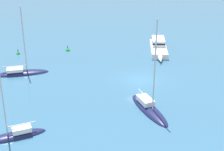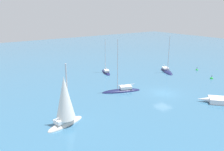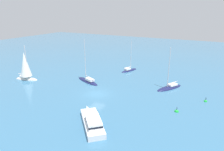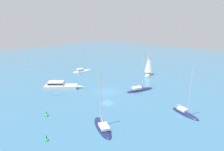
{
  "view_description": "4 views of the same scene",
  "coord_description": "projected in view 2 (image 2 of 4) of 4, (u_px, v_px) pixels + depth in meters",
  "views": [
    {
      "loc": [
        -26.56,
        -23.27,
        15.59
      ],
      "look_at": [
        -2.77,
        1.9,
        0.79
      ],
      "focal_mm": 53.89,
      "sensor_mm": 36.0,
      "label": 1
    },
    {
      "loc": [
        24.06,
        -27.9,
        13.51
      ],
      "look_at": [
        -5.78,
        -6.48,
        2.8
      ],
      "focal_mm": 36.47,
      "sensor_mm": 36.0,
      "label": 2
    },
    {
      "loc": [
        28.45,
        18.18,
        14.54
      ],
      "look_at": [
        -3.71,
        1.13,
        2.63
      ],
      "focal_mm": 32.19,
      "sensor_mm": 36.0,
      "label": 3
    },
    {
      "loc": [
        -25.54,
        28.31,
        14.29
      ],
      "look_at": [
        2.94,
        -5.03,
        2.0
      ],
      "focal_mm": 30.88,
      "sensor_mm": 36.0,
      "label": 4
    }
  ],
  "objects": [
    {
      "name": "sloop",
      "position": [
        122.0,
        91.0,
        38.87
      ],
      "size": [
        3.92,
        6.83,
        9.4
      ],
      "rotation": [
        0.0,
        0.0,
        4.33
      ],
      "color": "#191E4C",
      "rests_on": "ground"
    },
    {
      "name": "yacht",
      "position": [
        166.0,
        71.0,
        51.34
      ],
      "size": [
        6.26,
        4.57,
        8.49
      ],
      "rotation": [
        0.0,
        0.0,
        5.76
      ],
      "color": "#191E4C",
      "rests_on": "ground"
    },
    {
      "name": "mooring_buoy",
      "position": [
        197.0,
        70.0,
        52.57
      ],
      "size": [
        0.54,
        0.54,
        0.97
      ],
      "color": "green",
      "rests_on": "ground"
    },
    {
      "name": "ground_plane",
      "position": [
        163.0,
        93.0,
        38.16
      ],
      "size": [
        160.0,
        160.0,
        0.0
      ],
      "primitive_type": "plane",
      "color": "teal"
    },
    {
      "name": "ketch_1",
      "position": [
        65.0,
        104.0,
        27.08
      ],
      "size": [
        2.85,
        5.35,
        8.05
      ],
      "rotation": [
        0.0,
        0.0,
        1.83
      ],
      "color": "silver",
      "rests_on": "ground"
    },
    {
      "name": "channel_buoy",
      "position": [
        212.0,
        79.0,
        45.99
      ],
      "size": [
        0.64,
        0.64,
        1.05
      ],
      "color": "green",
      "rests_on": "ground"
    },
    {
      "name": "yacht_1",
      "position": [
        106.0,
        72.0,
        50.39
      ],
      "size": [
        5.3,
        3.0,
        7.84
      ],
      "rotation": [
        0.0,
        0.0,
        2.79
      ],
      "color": "#191E4C",
      "rests_on": "ground"
    }
  ]
}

